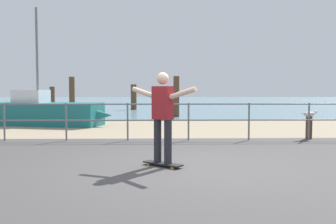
% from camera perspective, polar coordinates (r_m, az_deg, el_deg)
% --- Properties ---
extents(ground_plane, '(24.00, 10.00, 0.04)m').
position_cam_1_polar(ground_plane, '(5.93, 2.23, -10.50)').
color(ground_plane, '#474444').
rests_on(ground_plane, ground).
extents(beach_strip, '(24.00, 6.00, 0.04)m').
position_cam_1_polar(beach_strip, '(13.82, 0.06, -2.47)').
color(beach_strip, tan).
rests_on(beach_strip, ground).
extents(sea_surface, '(72.00, 50.00, 0.04)m').
position_cam_1_polar(sea_surface, '(41.77, -1.00, 1.52)').
color(sea_surface, slate).
rests_on(sea_surface, ground).
extents(railing_fence, '(13.45, 0.05, 1.05)m').
position_cam_1_polar(railing_fence, '(10.40, -6.12, -0.57)').
color(railing_fence, slate).
rests_on(railing_fence, ground).
extents(sailboat, '(5.07, 2.40, 4.58)m').
position_cam_1_polar(sailboat, '(15.40, -17.52, -0.08)').
color(sailboat, '#19666B').
rests_on(sailboat, ground).
extents(skateboard, '(0.75, 0.66, 0.08)m').
position_cam_1_polar(skateboard, '(6.96, -0.80, -7.82)').
color(skateboard, black).
rests_on(skateboard, ground).
extents(skateboarder, '(1.18, 0.98, 1.65)m').
position_cam_1_polar(skateboarder, '(6.84, -0.81, 0.01)').
color(skateboarder, '#26262B').
rests_on(skateboarder, skateboard).
extents(bollard_short, '(0.18, 0.18, 0.65)m').
position_cam_1_polar(bollard_short, '(11.44, 20.49, -2.29)').
color(bollard_short, '#513826').
rests_on(bollard_short, ground).
extents(seagull, '(0.49, 0.14, 0.18)m').
position_cam_1_polar(seagull, '(11.41, 20.61, -0.27)').
color(seagull, white).
rests_on(seagull, bollard_short).
extents(groyne_post_0, '(0.33, 0.33, 1.59)m').
position_cam_1_polar(groyne_post_0, '(25.73, -17.05, 1.91)').
color(groyne_post_0, '#513826').
rests_on(groyne_post_0, ground).
extents(groyne_post_1, '(0.28, 0.28, 2.04)m').
position_cam_1_polar(groyne_post_1, '(19.40, -14.27, 2.16)').
color(groyne_post_1, '#513826').
rests_on(groyne_post_1, ground).
extents(groyne_post_2, '(0.40, 0.40, 1.75)m').
position_cam_1_polar(groyne_post_2, '(26.07, -5.20, 2.24)').
color(groyne_post_2, '#513826').
rests_on(groyne_post_2, ground).
extents(groyne_post_3, '(0.30, 0.30, 2.09)m').
position_cam_1_polar(groyne_post_3, '(19.21, 1.27, 2.32)').
color(groyne_post_3, '#513826').
rests_on(groyne_post_3, ground).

